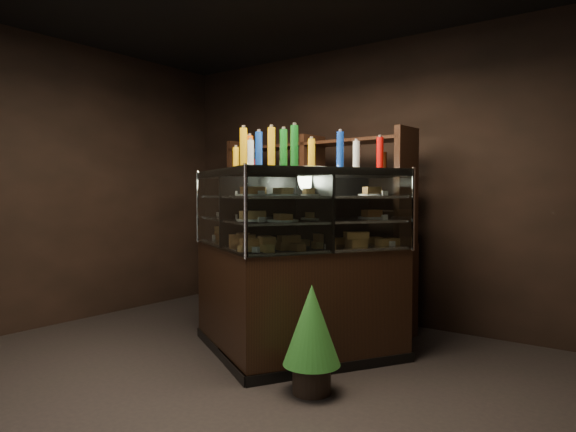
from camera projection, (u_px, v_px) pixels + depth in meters
name	position (u px, v px, depth m)	size (l,w,h in m)	color
ground	(200.00, 386.00, 3.67)	(5.00, 5.00, 0.00)	black
room_shell	(198.00, 113.00, 3.59)	(5.02, 5.02, 3.01)	black
display_case	(286.00, 295.00, 4.32)	(2.00, 1.63, 1.59)	black
food_display	(286.00, 216.00, 4.29)	(1.55, 1.22, 0.48)	#C58A46
bottles_top	(286.00, 152.00, 4.27)	(1.38, 1.08, 0.30)	silver
potted_conifer	(312.00, 323.00, 3.53)	(0.40, 0.40, 0.86)	black
back_shelving	(312.00, 265.00, 5.53)	(2.29, 0.56, 2.00)	black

